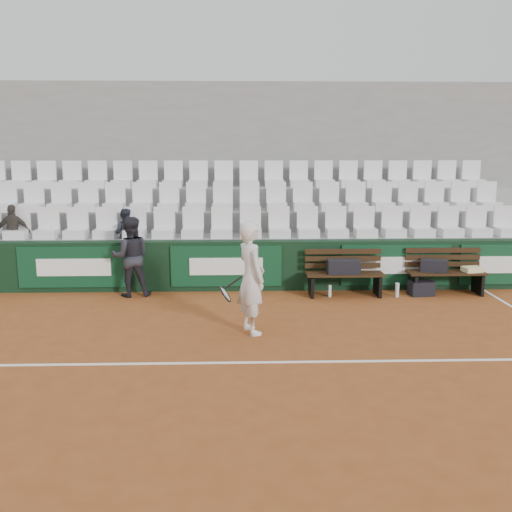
{
  "coord_description": "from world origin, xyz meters",
  "views": [
    {
      "loc": [
        0.06,
        -7.26,
        2.88
      ],
      "look_at": [
        0.35,
        2.4,
        1.0
      ],
      "focal_mm": 40.0,
      "sensor_mm": 36.0,
      "label": 1
    }
  ],
  "objects_px": {
    "sports_bag_left": "(344,267)",
    "water_bottle_far": "(397,290)",
    "ball_kid": "(131,257)",
    "sports_bag_right": "(434,266)",
    "sports_bag_ground": "(421,288)",
    "bench_left": "(344,284)",
    "spectator_c": "(124,212)",
    "water_bottle_near": "(330,291)",
    "spectator_b": "(12,210)",
    "bench_right": "(445,283)",
    "tennis_player": "(251,278)"
  },
  "relations": [
    {
      "from": "water_bottle_near",
      "to": "water_bottle_far",
      "type": "relative_size",
      "value": 0.85
    },
    {
      "from": "ball_kid",
      "to": "sports_bag_left",
      "type": "bearing_deg",
      "value": 168.32
    },
    {
      "from": "sports_bag_ground",
      "to": "spectator_b",
      "type": "height_order",
      "value": "spectator_b"
    },
    {
      "from": "bench_right",
      "to": "sports_bag_left",
      "type": "relative_size",
      "value": 2.41
    },
    {
      "from": "ball_kid",
      "to": "spectator_b",
      "type": "xyz_separation_m",
      "value": [
        -2.56,
        0.94,
        0.8
      ]
    },
    {
      "from": "sports_bag_right",
      "to": "water_bottle_far",
      "type": "xyz_separation_m",
      "value": [
        -0.76,
        -0.22,
        -0.43
      ]
    },
    {
      "from": "spectator_c",
      "to": "sports_bag_right",
      "type": "bearing_deg",
      "value": 177.09
    },
    {
      "from": "water_bottle_near",
      "to": "tennis_player",
      "type": "bearing_deg",
      "value": -126.91
    },
    {
      "from": "sports_bag_right",
      "to": "water_bottle_near",
      "type": "relative_size",
      "value": 2.16
    },
    {
      "from": "water_bottle_far",
      "to": "sports_bag_left",
      "type": "bearing_deg",
      "value": 174.42
    },
    {
      "from": "sports_bag_left",
      "to": "water_bottle_far",
      "type": "height_order",
      "value": "sports_bag_left"
    },
    {
      "from": "sports_bag_right",
      "to": "bench_left",
      "type": "bearing_deg",
      "value": -177.34
    },
    {
      "from": "spectator_b",
      "to": "sports_bag_ground",
      "type": "bearing_deg",
      "value": 168.39
    },
    {
      "from": "bench_right",
      "to": "water_bottle_far",
      "type": "relative_size",
      "value": 5.44
    },
    {
      "from": "sports_bag_right",
      "to": "spectator_c",
      "type": "distance_m",
      "value": 6.32
    },
    {
      "from": "sports_bag_ground",
      "to": "ball_kid",
      "type": "distance_m",
      "value": 5.68
    },
    {
      "from": "water_bottle_near",
      "to": "bench_right",
      "type": "bearing_deg",
      "value": 3.68
    },
    {
      "from": "bench_left",
      "to": "spectator_c",
      "type": "relative_size",
      "value": 1.42
    },
    {
      "from": "bench_left",
      "to": "spectator_c",
      "type": "distance_m",
      "value": 4.71
    },
    {
      "from": "sports_bag_ground",
      "to": "tennis_player",
      "type": "bearing_deg",
      "value": -147.55
    },
    {
      "from": "water_bottle_far",
      "to": "sports_bag_right",
      "type": "bearing_deg",
      "value": 15.75
    },
    {
      "from": "sports_bag_right",
      "to": "water_bottle_near",
      "type": "xyz_separation_m",
      "value": [
        -2.06,
        -0.16,
        -0.45
      ]
    },
    {
      "from": "sports_bag_ground",
      "to": "water_bottle_near",
      "type": "height_order",
      "value": "sports_bag_ground"
    },
    {
      "from": "tennis_player",
      "to": "ball_kid",
      "type": "bearing_deg",
      "value": 134.87
    },
    {
      "from": "bench_right",
      "to": "spectator_c",
      "type": "distance_m",
      "value": 6.62
    },
    {
      "from": "sports_bag_left",
      "to": "sports_bag_right",
      "type": "bearing_deg",
      "value": 3.67
    },
    {
      "from": "spectator_c",
      "to": "bench_left",
      "type": "bearing_deg",
      "value": 172.59
    },
    {
      "from": "spectator_b",
      "to": "ball_kid",
      "type": "bearing_deg",
      "value": 155.74
    },
    {
      "from": "sports_bag_left",
      "to": "water_bottle_far",
      "type": "relative_size",
      "value": 2.26
    },
    {
      "from": "sports_bag_right",
      "to": "tennis_player",
      "type": "bearing_deg",
      "value": -148.24
    },
    {
      "from": "water_bottle_far",
      "to": "spectator_b",
      "type": "height_order",
      "value": "spectator_b"
    },
    {
      "from": "sports_bag_ground",
      "to": "spectator_c",
      "type": "height_order",
      "value": "spectator_c"
    },
    {
      "from": "water_bottle_far",
      "to": "tennis_player",
      "type": "distance_m",
      "value": 3.59
    },
    {
      "from": "bench_left",
      "to": "water_bottle_far",
      "type": "xyz_separation_m",
      "value": [
        1.0,
        -0.13,
        -0.09
      ]
    },
    {
      "from": "sports_bag_left",
      "to": "ball_kid",
      "type": "xyz_separation_m",
      "value": [
        -4.1,
        0.15,
        0.19
      ]
    },
    {
      "from": "bench_left",
      "to": "ball_kid",
      "type": "xyz_separation_m",
      "value": [
        -4.13,
        0.12,
        0.55
      ]
    },
    {
      "from": "bench_right",
      "to": "sports_bag_ground",
      "type": "distance_m",
      "value": 0.52
    },
    {
      "from": "bench_right",
      "to": "sports_bag_left",
      "type": "bearing_deg",
      "value": -177.1
    },
    {
      "from": "water_bottle_near",
      "to": "spectator_c",
      "type": "height_order",
      "value": "spectator_c"
    },
    {
      "from": "ball_kid",
      "to": "water_bottle_near",
      "type": "bearing_deg",
      "value": 167.5
    },
    {
      "from": "bench_left",
      "to": "ball_kid",
      "type": "height_order",
      "value": "ball_kid"
    },
    {
      "from": "sports_bag_ground",
      "to": "sports_bag_left",
      "type": "bearing_deg",
      "value": -179.6
    },
    {
      "from": "sports_bag_left",
      "to": "spectator_c",
      "type": "bearing_deg",
      "value": 166.05
    },
    {
      "from": "sports_bag_ground",
      "to": "water_bottle_far",
      "type": "relative_size",
      "value": 1.7
    },
    {
      "from": "sports_bag_ground",
      "to": "spectator_c",
      "type": "distance_m",
      "value": 6.17
    },
    {
      "from": "water_bottle_far",
      "to": "ball_kid",
      "type": "bearing_deg",
      "value": 177.21
    },
    {
      "from": "water_bottle_near",
      "to": "water_bottle_far",
      "type": "bearing_deg",
      "value": -2.47
    },
    {
      "from": "sports_bag_ground",
      "to": "water_bottle_far",
      "type": "height_order",
      "value": "sports_bag_ground"
    },
    {
      "from": "spectator_c",
      "to": "ball_kid",
      "type": "bearing_deg",
      "value": 112.23
    },
    {
      "from": "bench_right",
      "to": "water_bottle_far",
      "type": "height_order",
      "value": "bench_right"
    }
  ]
}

